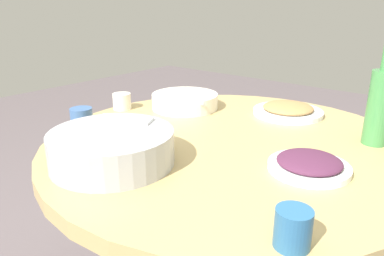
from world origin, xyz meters
name	(u,v)px	position (x,y,z in m)	size (l,w,h in m)	color
round_dining_table	(229,177)	(0.00, 0.00, 0.61)	(1.10, 1.10, 0.73)	#99999E
rice_bowl	(112,147)	(-0.14, -0.33, 0.78)	(0.31, 0.31, 0.10)	#B2B5BA
soup_bowl	(185,101)	(-0.33, 0.17, 0.76)	(0.26, 0.25, 0.06)	white
dish_eggplant	(309,164)	(0.26, -0.05, 0.75)	(0.20, 0.20, 0.04)	white
dish_tofu_braise	(288,110)	(0.02, 0.35, 0.75)	(0.25, 0.25, 0.04)	silver
green_bottle	(380,105)	(0.34, 0.24, 0.85)	(0.07, 0.07, 0.29)	#408646
tea_cup_near	(293,228)	(0.36, -0.35, 0.77)	(0.06, 0.06, 0.07)	#295F8C
tea_cup_far	(82,119)	(-0.43, -0.22, 0.77)	(0.07, 0.07, 0.07)	#3A5E96
tea_cup_side	(122,101)	(-0.50, 0.01, 0.76)	(0.07, 0.07, 0.06)	silver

